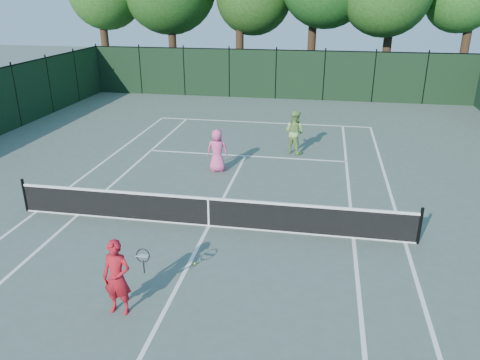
% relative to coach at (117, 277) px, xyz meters
% --- Properties ---
extents(ground, '(90.00, 90.00, 0.00)m').
position_rel_coach_xyz_m(ground, '(0.91, 4.15, -0.84)').
color(ground, '#495950').
rests_on(ground, ground).
extents(sideline_doubles_left, '(0.10, 23.77, 0.01)m').
position_rel_coach_xyz_m(sideline_doubles_left, '(-4.57, 4.15, -0.84)').
color(sideline_doubles_left, white).
rests_on(sideline_doubles_left, ground).
extents(sideline_doubles_right, '(0.10, 23.77, 0.01)m').
position_rel_coach_xyz_m(sideline_doubles_right, '(6.40, 4.15, -0.84)').
color(sideline_doubles_right, white).
rests_on(sideline_doubles_right, ground).
extents(sideline_singles_left, '(0.10, 23.77, 0.01)m').
position_rel_coach_xyz_m(sideline_singles_left, '(-3.20, 4.15, -0.84)').
color(sideline_singles_left, white).
rests_on(sideline_singles_left, ground).
extents(sideline_singles_right, '(0.10, 23.77, 0.01)m').
position_rel_coach_xyz_m(sideline_singles_right, '(5.03, 4.15, -0.84)').
color(sideline_singles_right, white).
rests_on(sideline_singles_right, ground).
extents(baseline_far, '(10.97, 0.10, 0.01)m').
position_rel_coach_xyz_m(baseline_far, '(0.91, 16.03, -0.84)').
color(baseline_far, white).
rests_on(baseline_far, ground).
extents(service_line_far, '(8.23, 0.10, 0.01)m').
position_rel_coach_xyz_m(service_line_far, '(0.91, 10.55, -0.84)').
color(service_line_far, white).
rests_on(service_line_far, ground).
extents(center_service_line, '(0.10, 12.80, 0.01)m').
position_rel_coach_xyz_m(center_service_line, '(0.91, 4.15, -0.84)').
color(center_service_line, white).
rests_on(center_service_line, ground).
extents(tennis_net, '(11.69, 0.09, 1.06)m').
position_rel_coach_xyz_m(tennis_net, '(0.91, 4.15, -0.37)').
color(tennis_net, black).
rests_on(tennis_net, ground).
extents(fence_far, '(24.00, 0.05, 3.00)m').
position_rel_coach_xyz_m(fence_far, '(0.91, 22.15, 0.66)').
color(fence_far, black).
rests_on(fence_far, ground).
extents(coach, '(0.94, 0.60, 1.69)m').
position_rel_coach_xyz_m(coach, '(0.00, 0.00, 0.00)').
color(coach, '#B51420').
rests_on(coach, ground).
extents(player_pink, '(0.82, 0.56, 1.63)m').
position_rel_coach_xyz_m(player_pink, '(0.17, 8.63, -0.03)').
color(player_pink, '#EA5291').
rests_on(player_pink, ground).
extents(player_green, '(1.11, 1.05, 1.82)m').
position_rel_coach_xyz_m(player_green, '(2.87, 11.34, 0.07)').
color(player_green, '#86B359').
rests_on(player_green, ground).
extents(loose_ball_midcourt, '(0.07, 0.07, 0.07)m').
position_rel_coach_xyz_m(loose_ball_midcourt, '(1.08, 2.05, -0.81)').
color(loose_ball_midcourt, '#CFEC30').
rests_on(loose_ball_midcourt, ground).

